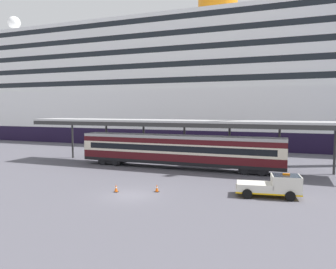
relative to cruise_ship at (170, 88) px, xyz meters
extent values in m
plane|color=#55535C|center=(12.89, -44.49, -12.07)|extent=(400.00, 400.00, 0.00)
cube|color=black|center=(-0.10, 0.01, -10.39)|extent=(160.20, 22.88, 3.35)
cube|color=white|center=(-0.10, 0.01, -4.81)|extent=(160.20, 22.88, 7.82)
cube|color=white|center=(-0.10, 0.01, 0.63)|extent=(147.39, 21.05, 3.05)
cube|color=black|center=(-0.10, -10.46, 0.78)|extent=(140.98, 0.12, 1.10)
cube|color=white|center=(-0.10, 0.01, 3.68)|extent=(141.49, 20.21, 3.05)
cube|color=black|center=(-0.10, -10.04, 3.83)|extent=(135.34, 0.12, 1.10)
cube|color=white|center=(-0.10, 0.01, 6.73)|extent=(135.60, 19.36, 3.05)
cube|color=black|center=(-0.10, -9.62, 6.88)|extent=(129.70, 0.12, 1.10)
cube|color=white|center=(-0.10, 0.01, 9.77)|extent=(129.70, 18.52, 3.05)
cube|color=black|center=(-0.10, -9.20, 9.93)|extent=(124.06, 0.12, 1.10)
cube|color=white|center=(-0.10, 0.01, 12.82)|extent=(123.81, 17.68, 3.05)
cube|color=black|center=(-0.10, -8.78, 12.98)|extent=(118.42, 0.12, 1.10)
cylinder|color=orange|center=(10.81, 0.01, 16.92)|extent=(8.25, 8.25, 2.57)
cylinder|color=white|center=(-44.96, 0.01, 15.67)|extent=(1.00, 1.00, 2.65)
sphere|color=white|center=(-44.96, 0.01, 18.66)|extent=(3.32, 3.32, 3.32)
cube|color=#B7B7B7|center=(12.65, -30.87, -6.24)|extent=(40.98, 5.03, 0.25)
cube|color=#2F2F2F|center=(12.65, -33.28, -6.62)|extent=(40.98, 0.20, 0.50)
cylinder|color=#2F2F2F|center=(-4.91, -28.76, -9.22)|extent=(0.28, 0.28, 5.70)
cylinder|color=#2F2F2F|center=(0.94, -28.76, -9.22)|extent=(0.28, 0.28, 5.70)
cylinder|color=#2F2F2F|center=(6.80, -28.76, -9.22)|extent=(0.28, 0.28, 5.70)
cylinder|color=#2F2F2F|center=(12.65, -28.76, -9.22)|extent=(0.28, 0.28, 5.70)
cylinder|color=#2F2F2F|center=(18.51, -28.76, -9.22)|extent=(0.28, 0.28, 5.70)
cylinder|color=#2F2F2F|center=(24.36, -28.76, -9.22)|extent=(0.28, 0.28, 5.70)
cylinder|color=#2F2F2F|center=(30.22, -28.76, -9.22)|extent=(0.28, 0.28, 5.70)
cube|color=black|center=(12.65, -31.37, -11.22)|extent=(25.32, 2.80, 0.40)
cube|color=#470F14|center=(12.65, -31.37, -10.57)|extent=(25.32, 2.80, 0.90)
cube|color=beige|center=(12.65, -31.37, -9.52)|extent=(25.32, 2.80, 1.20)
cube|color=black|center=(12.65, -32.74, -9.47)|extent=(23.30, 0.08, 0.72)
cube|color=#470F14|center=(12.65, -31.37, -8.62)|extent=(25.32, 2.80, 0.60)
cube|color=#ADADAD|center=(12.65, -31.37, -8.14)|extent=(25.32, 2.69, 0.36)
cube|color=black|center=(3.54, -31.37, -11.62)|extent=(3.20, 2.35, 0.50)
cylinder|color=black|center=(2.64, -32.55, -11.65)|extent=(0.84, 0.12, 0.84)
cylinder|color=black|center=(4.44, -32.55, -11.65)|extent=(0.84, 0.12, 0.84)
cube|color=black|center=(21.77, -31.37, -11.62)|extent=(3.20, 2.35, 0.50)
cylinder|color=black|center=(20.87, -32.55, -11.65)|extent=(0.84, 0.12, 0.84)
cylinder|color=black|center=(22.67, -32.55, -11.65)|extent=(0.84, 0.12, 0.84)
cube|color=silver|center=(23.76, -40.83, -11.49)|extent=(5.43, 2.73, 0.36)
cube|color=#F2B20C|center=(23.76, -40.83, -11.62)|extent=(5.44, 2.75, 0.12)
cube|color=silver|center=(25.20, -40.62, -10.76)|extent=(2.54, 2.23, 1.10)
cube|color=#19232D|center=(25.20, -40.62, -10.41)|extent=(2.32, 2.12, 0.44)
cube|color=orange|center=(25.20, -40.62, -10.13)|extent=(0.58, 0.28, 0.16)
cube|color=silver|center=(22.73, -40.98, -11.13)|extent=(3.16, 2.32, 0.36)
cylinder|color=black|center=(25.26, -39.60, -11.67)|extent=(0.83, 0.36, 0.80)
cylinder|color=black|center=(25.55, -41.58, -11.67)|extent=(0.83, 0.36, 0.80)
cylinder|color=black|center=(21.97, -40.08, -11.67)|extent=(0.83, 0.36, 0.80)
cylinder|color=black|center=(22.25, -42.06, -11.67)|extent=(0.83, 0.36, 0.80)
cube|color=black|center=(11.17, -43.98, -12.05)|extent=(0.36, 0.36, 0.04)
cone|color=#EA590F|center=(11.17, -43.98, -11.70)|extent=(0.30, 0.30, 0.66)
cylinder|color=white|center=(11.17, -43.98, -11.67)|extent=(0.17, 0.17, 0.09)
cube|color=black|center=(14.51, -42.66, -12.05)|extent=(0.36, 0.36, 0.04)
cone|color=#EA590F|center=(14.51, -42.66, -11.70)|extent=(0.30, 0.30, 0.66)
cylinder|color=white|center=(14.51, -42.66, -11.67)|extent=(0.17, 0.17, 0.09)
camera|label=1|loc=(25.13, -68.24, -4.78)|focal=34.09mm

